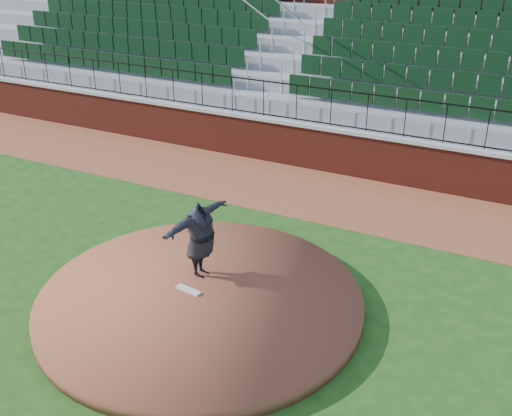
{
  "coord_description": "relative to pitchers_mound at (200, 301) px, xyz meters",
  "views": [
    {
      "loc": [
        4.99,
        -8.47,
        6.68
      ],
      "look_at": [
        0.0,
        1.5,
        1.3
      ],
      "focal_mm": 44.0,
      "sensor_mm": 36.0,
      "label": 1
    }
  ],
  "objects": [
    {
      "name": "ground",
      "position": [
        0.24,
        0.31,
        -0.12
      ],
      "size": [
        90.0,
        90.0,
        0.0
      ],
      "primitive_type": "plane",
      "color": "#1F4915",
      "rests_on": "ground"
    },
    {
      "name": "wall_railing",
      "position": [
        0.24,
        7.31,
        1.67
      ],
      "size": [
        34.0,
        0.05,
        1.0
      ],
      "primitive_type": null,
      "color": "black",
      "rests_on": "wall_cap"
    },
    {
      "name": "pitchers_mound",
      "position": [
        0.0,
        0.0,
        0.0
      ],
      "size": [
        5.96,
        5.96,
        0.25
      ],
      "primitive_type": "cylinder",
      "color": "brown",
      "rests_on": "ground"
    },
    {
      "name": "seating_stands",
      "position": [
        0.24,
        10.04,
        2.18
      ],
      "size": [
        34.0,
        5.1,
        4.6
      ],
      "primitive_type": null,
      "color": "gray",
      "rests_on": "ground"
    },
    {
      "name": "pitcher",
      "position": [
        -0.34,
        0.64,
        0.89
      ],
      "size": [
        0.69,
        1.93,
        1.53
      ],
      "primitive_type": "imported",
      "rotation": [
        0.0,
        0.0,
        1.47
      ],
      "color": "black",
      "rests_on": "pitchers_mound"
    },
    {
      "name": "pitching_rubber",
      "position": [
        -0.27,
        0.04,
        0.14
      ],
      "size": [
        0.53,
        0.21,
        0.03
      ],
      "primitive_type": "cube",
      "rotation": [
        0.0,
        0.0,
        -0.16
      ],
      "color": "silver",
      "rests_on": "pitchers_mound"
    },
    {
      "name": "wall_cap",
      "position": [
        0.24,
        7.31,
        1.12
      ],
      "size": [
        34.0,
        0.45,
        0.1
      ],
      "primitive_type": "cube",
      "color": "#B7B7B7",
      "rests_on": "field_wall"
    },
    {
      "name": "concourse_wall",
      "position": [
        0.24,
        12.84,
        2.62
      ],
      "size": [
        34.0,
        0.5,
        5.5
      ],
      "primitive_type": "cube",
      "color": "maroon",
      "rests_on": "ground"
    },
    {
      "name": "warning_track",
      "position": [
        0.24,
        5.71,
        -0.12
      ],
      "size": [
        34.0,
        3.2,
        0.01
      ],
      "primitive_type": "cube",
      "color": "brown",
      "rests_on": "ground"
    },
    {
      "name": "field_wall",
      "position": [
        0.24,
        7.31,
        0.47
      ],
      "size": [
        34.0,
        0.35,
        1.2
      ],
      "primitive_type": "cube",
      "color": "maroon",
      "rests_on": "ground"
    }
  ]
}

